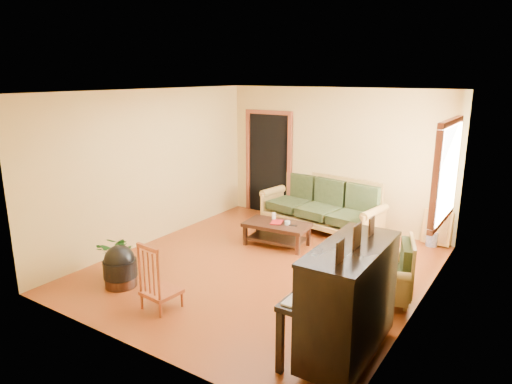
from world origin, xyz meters
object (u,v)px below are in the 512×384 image
Objects in this scene: armchair at (383,268)px; red_chair at (161,275)px; ceramic_crock at (432,239)px; coffee_table at (277,234)px; sofa at (320,204)px; piano at (349,303)px; footstool at (120,271)px; potted_plant at (119,255)px.

armchair is 0.95× the size of red_chair.
coffee_table is at bearing -147.38° from ceramic_crock.
armchair is 2.82m from red_chair.
sofa is at bearing 113.60° from armchair.
ceramic_crock is at bearing 89.16° from piano.
ceramic_crock is (-0.00, 3.75, -0.49)m from piano.
footstool is 0.52× the size of red_chair.
red_chair reaches higher than coffee_table.
coffee_table is at bearing -93.95° from sofa.
footstool is 0.95m from red_chair.
piano is 2.21× the size of potted_plant.
sofa reaches higher than coffee_table.
sofa is at bearing 70.85° from footstool.
piano is 5.76× the size of ceramic_crock.
coffee_table is 1.24× the size of red_chair.
piano reaches higher than ceramic_crock.
armchair is 2.31m from ceramic_crock.
ceramic_crock is at bearing 46.35° from potted_plant.
coffee_table is 2.63m from ceramic_crock.
red_chair is 3.65× the size of ceramic_crock.
ceramic_crock is at bearing 65.30° from red_chair.
footstool is at bearing -37.98° from potted_plant.
armchair is at bearing 22.32° from potted_plant.
sofa is at bearing -171.97° from ceramic_crock.
footstool is 5.07m from ceramic_crock.
armchair is at bearing 43.71° from red_chair.
red_chair is 1.40× the size of potted_plant.
sofa is 3.68× the size of potted_plant.
sofa is 2.01m from ceramic_crock.
potted_plant is (-3.52, 0.06, -0.30)m from piano.
footstool is at bearing -171.30° from armchair.
footstool is (-3.22, -0.17, -0.39)m from piano.
armchair is (2.10, -0.87, 0.22)m from coffee_table.
armchair is at bearing 27.61° from footstool.
armchair reaches higher than ceramic_crock.
ceramic_crock is at bearing 16.70° from sofa.
red_chair reaches higher than ceramic_crock.
red_chair is at bearing -92.11° from coffee_table.
sofa is 2.75× the size of armchair.
footstool is 0.38m from potted_plant.
armchair is at bearing 93.68° from piano.
sofa is 2.62× the size of red_chair.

